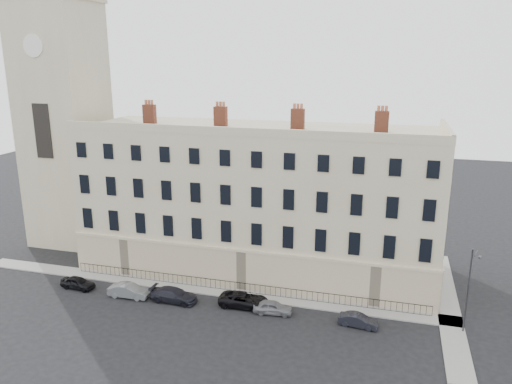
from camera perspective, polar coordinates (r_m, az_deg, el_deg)
ground at (r=42.99m, az=3.85°, el=-15.47°), size 160.00×160.00×0.00m
terrace at (r=52.04m, az=0.28°, el=-0.85°), size 36.22×12.22×17.00m
church_tower at (r=62.62m, az=-21.33°, el=11.25°), size 8.00×8.13×44.00m
pavement_terrace at (r=49.78m, az=-6.46°, el=-10.92°), size 48.00×2.00×0.12m
pavement_east_return at (r=49.70m, az=21.04°, el=-11.96°), size 2.00×24.00×0.12m
railings at (r=48.66m, az=-1.85°, el=-10.82°), size 35.00×0.04×0.96m
car_a at (r=52.41m, az=-19.69°, el=-9.74°), size 3.56×1.66×1.18m
car_b at (r=49.25m, az=-14.33°, el=-10.87°), size 3.93×1.45×1.28m
car_c at (r=47.59m, az=-9.38°, el=-11.54°), size 4.48×1.90×1.29m
car_d at (r=46.15m, az=-1.36°, el=-12.23°), size 4.66×2.24×1.28m
car_e at (r=45.05m, az=1.95°, el=-13.03°), size 3.59×1.71×1.19m
car_f at (r=44.00m, az=11.61°, el=-14.18°), size 3.41×1.50×1.09m
streetlamp at (r=44.02m, az=23.14°, el=-10.02°), size 0.56×1.55×7.33m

